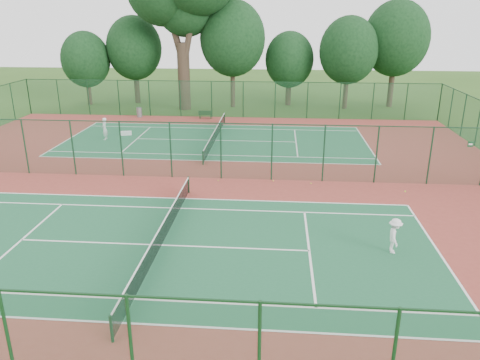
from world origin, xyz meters
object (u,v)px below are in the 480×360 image
trash_bin (139,112)px  player_near (395,236)px  player_far (105,129)px  bench (205,114)px  kit_bag (126,133)px

trash_bin → player_near: bearing=-54.7°
player_near → player_far: bearing=52.2°
trash_bin → player_far: bearing=-91.8°
player_near → bench: player_near is taller
player_far → trash_bin: 8.78m
player_far → bench: 10.91m
bench → player_far: bearing=-131.8°
trash_bin → kit_bag: bearing=-82.6°
trash_bin → kit_bag: 7.30m
player_far → trash_bin: size_ratio=1.90×
player_far → trash_bin: bearing=174.4°
player_far → bench: bearing=137.3°
bench → kit_bag: 8.94m
kit_bag → bench: bearing=36.0°
player_far → kit_bag: (1.22, 1.53, -0.72)m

